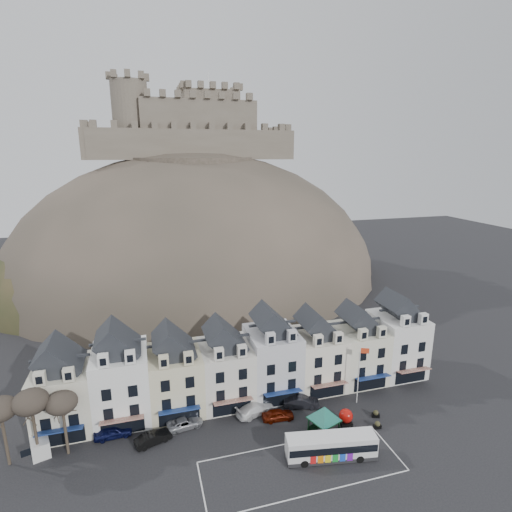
{
  "coord_description": "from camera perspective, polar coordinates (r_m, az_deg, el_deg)",
  "views": [
    {
      "loc": [
        -13.01,
        -32.66,
        33.33
      ],
      "look_at": [
        3.31,
        24.0,
        18.22
      ],
      "focal_mm": 28.0,
      "sensor_mm": 36.0,
      "label": 1
    }
  ],
  "objects": [
    {
      "name": "ground",
      "position": [
        48.44,
        4.69,
        -29.15
      ],
      "size": [
        300.0,
        300.0,
        0.0
      ],
      "primitive_type": "plane",
      "color": "black",
      "rests_on": "ground"
    },
    {
      "name": "tree_left_far",
      "position": [
        53.08,
        -32.75,
        -18.0
      ],
      "size": [
        3.61,
        3.61,
        8.24
      ],
      "color": "#362A22",
      "rests_on": "ground"
    },
    {
      "name": "castle",
      "position": [
        109.65,
        -9.41,
        17.78
      ],
      "size": [
        50.2,
        22.2,
        22.0
      ],
      "color": "brown",
      "rests_on": "ground"
    },
    {
      "name": "car_maroon",
      "position": [
        55.43,
        3.15,
        -21.71
      ],
      "size": [
        4.23,
        1.91,
        1.41
      ],
      "primitive_type": "imported",
      "rotation": [
        0.0,
        0.0,
        1.51
      ],
      "color": "#4D1004",
      "rests_on": "ground"
    },
    {
      "name": "car_charcoal",
      "position": [
        57.81,
        6.48,
        -19.98
      ],
      "size": [
        5.08,
        3.0,
        1.58
      ],
      "primitive_type": "imported",
      "rotation": [
        0.0,
        0.0,
        1.28
      ],
      "color": "black",
      "rests_on": "ground"
    },
    {
      "name": "tree_left_mid",
      "position": [
        52.08,
        -29.5,
        -17.74
      ],
      "size": [
        3.78,
        3.78,
        8.64
      ],
      "color": "#362A22",
      "rests_on": "ground"
    },
    {
      "name": "bus_shelter",
      "position": [
        52.19,
        9.73,
        -21.26
      ],
      "size": [
        5.9,
        5.9,
        3.99
      ],
      "rotation": [
        0.0,
        0.0,
        0.35
      ],
      "color": "black",
      "rests_on": "ground"
    },
    {
      "name": "coach_bay_markings",
      "position": [
        49.86,
        6.55,
        -27.68
      ],
      "size": [
        22.0,
        7.5,
        0.01
      ],
      "primitive_type": "cube",
      "color": "silver",
      "rests_on": "ground"
    },
    {
      "name": "castle_hill",
      "position": [
        107.85,
        -7.7,
        -3.7
      ],
      "size": [
        100.0,
        76.0,
        68.0
      ],
      "color": "#3B372D",
      "rests_on": "ground"
    },
    {
      "name": "townhouse_terrace",
      "position": [
        57.65,
        -0.84,
        -14.72
      ],
      "size": [
        54.4,
        9.35,
        11.8
      ],
      "color": "beige",
      "rests_on": "ground"
    },
    {
      "name": "white_van",
      "position": [
        56.71,
        -28.55,
        -22.38
      ],
      "size": [
        3.06,
        4.63,
        1.95
      ],
      "rotation": [
        0.0,
        0.0,
        0.31
      ],
      "color": "silver",
      "rests_on": "ground"
    },
    {
      "name": "bus",
      "position": [
        50.27,
        10.66,
        -25.07
      ],
      "size": [
        10.39,
        4.05,
        2.86
      ],
      "rotation": [
        0.0,
        0.0,
        -0.17
      ],
      "color": "#262628",
      "rests_on": "ground"
    },
    {
      "name": "tree_left_near",
      "position": [
        51.76,
        -26.01,
        -18.38
      ],
      "size": [
        3.43,
        3.43,
        7.84
      ],
      "color": "#362A22",
      "rests_on": "ground"
    },
    {
      "name": "red_buoy",
      "position": [
        55.49,
        12.71,
        -21.53
      ],
      "size": [
        1.74,
        1.74,
        2.16
      ],
      "rotation": [
        0.0,
        0.0,
        -0.12
      ],
      "color": "black",
      "rests_on": "ground"
    },
    {
      "name": "car_silver",
      "position": [
        54.93,
        -10.1,
        -22.42
      ],
      "size": [
        4.7,
        2.77,
        1.25
      ],
      "primitive_type": "imported",
      "rotation": [
        0.0,
        0.0,
        1.74
      ],
      "color": "#919398",
      "rests_on": "ground"
    },
    {
      "name": "car_white",
      "position": [
        56.26,
        -0.1,
        -20.98
      ],
      "size": [
        5.73,
        3.67,
        1.55
      ],
      "primitive_type": "imported",
      "rotation": [
        0.0,
        0.0,
        1.88
      ],
      "color": "white",
      "rests_on": "ground"
    },
    {
      "name": "planter_west",
      "position": [
        56.25,
        16.96,
        -22.09
      ],
      "size": [
        0.98,
        0.67,
        0.96
      ],
      "rotation": [
        0.0,
        0.0,
        -0.06
      ],
      "color": "black",
      "rests_on": "ground"
    },
    {
      "name": "flagpole",
      "position": [
        57.86,
        14.57,
        -15.59
      ],
      "size": [
        1.14,
        0.56,
        8.53
      ],
      "rotation": [
        0.0,
        0.0,
        -0.42
      ],
      "color": "silver",
      "rests_on": "ground"
    },
    {
      "name": "planter_east",
      "position": [
        58.07,
        16.73,
        -20.78
      ],
      "size": [
        1.08,
        0.81,
        0.96
      ],
      "rotation": [
        0.0,
        0.0,
        -0.39
      ],
      "color": "black",
      "rests_on": "ground"
    },
    {
      "name": "car_navy",
      "position": [
        55.52,
        -19.75,
        -22.5
      ],
      "size": [
        4.56,
        2.07,
        1.52
      ],
      "primitive_type": "imported",
      "rotation": [
        0.0,
        0.0,
        1.63
      ],
      "color": "#0B0F37",
      "rests_on": "ground"
    },
    {
      "name": "car_black",
      "position": [
        53.31,
        -14.47,
        -23.87
      ],
      "size": [
        4.56,
        2.81,
        1.42
      ],
      "primitive_type": "imported",
      "rotation": [
        0.0,
        0.0,
        1.9
      ],
      "color": "black",
      "rests_on": "ground"
    }
  ]
}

